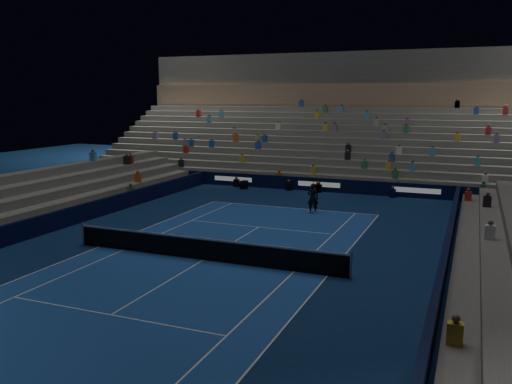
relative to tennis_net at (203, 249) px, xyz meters
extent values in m
plane|color=#0C234A|center=(0.00, 0.00, -0.50)|extent=(90.00, 90.00, 0.00)
cube|color=#1A4594|center=(0.00, 0.00, -0.50)|extent=(10.97, 23.77, 0.01)
cube|color=black|center=(0.00, 18.50, 0.00)|extent=(44.00, 0.25, 1.00)
cube|color=black|center=(9.70, 0.00, 0.00)|extent=(0.25, 37.00, 1.00)
cube|color=black|center=(-9.70, 0.00, 0.00)|extent=(0.25, 37.00, 1.00)
cube|color=slate|center=(0.00, 19.50, -0.25)|extent=(44.00, 1.00, 0.50)
cube|color=slate|center=(0.00, 20.50, 0.00)|extent=(44.00, 1.00, 1.00)
cube|color=slate|center=(0.00, 21.50, 0.25)|extent=(44.00, 1.00, 1.50)
cube|color=slate|center=(0.00, 22.50, 0.50)|extent=(44.00, 1.00, 2.00)
cube|color=slate|center=(0.00, 23.50, 0.75)|extent=(44.00, 1.00, 2.50)
cube|color=slate|center=(0.00, 24.50, 1.00)|extent=(44.00, 1.00, 3.00)
cube|color=slate|center=(0.00, 25.50, 1.25)|extent=(44.00, 1.00, 3.50)
cube|color=slate|center=(0.00, 26.50, 1.50)|extent=(44.00, 1.00, 4.00)
cube|color=slate|center=(0.00, 27.50, 1.75)|extent=(44.00, 1.00, 4.50)
cube|color=slate|center=(0.00, 28.50, 2.00)|extent=(44.00, 1.00, 5.00)
cube|color=slate|center=(0.00, 29.50, 2.25)|extent=(44.00, 1.00, 5.50)
cube|color=slate|center=(0.00, 30.50, 2.50)|extent=(44.00, 1.00, 6.00)
cube|color=#907359|center=(0.00, 31.60, 6.60)|extent=(44.00, 0.60, 2.20)
cube|color=#4A4947|center=(0.00, 33.00, 9.20)|extent=(44.00, 2.40, 3.00)
cube|color=#5F5F5B|center=(10.50, 0.00, -0.25)|extent=(1.00, 37.00, 0.50)
cube|color=#5F5F5B|center=(11.50, 0.00, 0.00)|extent=(1.00, 37.00, 1.00)
cube|color=slate|center=(-10.50, 0.00, -0.25)|extent=(1.00, 37.00, 0.50)
cube|color=slate|center=(-11.50, 0.00, 0.00)|extent=(1.00, 37.00, 1.00)
cylinder|color=#B2B2B7|center=(-6.40, 0.00, 0.05)|extent=(0.10, 0.10, 1.10)
cylinder|color=#B2B2B7|center=(6.40, 0.00, 0.05)|extent=(0.10, 0.10, 1.10)
cube|color=black|center=(0.00, 0.00, -0.05)|extent=(12.80, 0.03, 0.90)
cube|color=white|center=(0.00, 0.00, 0.44)|extent=(12.80, 0.04, 0.08)
imported|color=black|center=(1.69, 10.95, 0.41)|extent=(0.73, 0.53, 1.84)
cube|color=black|center=(-5.65, 17.43, -0.19)|extent=(0.48, 0.58, 0.62)
cylinder|color=black|center=(-5.65, 16.97, -0.01)|extent=(0.17, 0.35, 0.16)
camera|label=1|loc=(10.49, -19.75, 6.43)|focal=37.66mm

